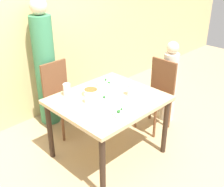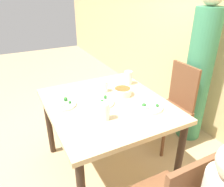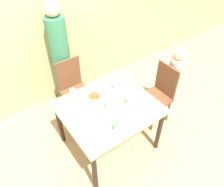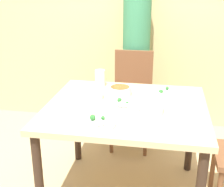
{
  "view_description": "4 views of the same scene",
  "coord_description": "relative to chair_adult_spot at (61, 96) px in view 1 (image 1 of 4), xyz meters",
  "views": [
    {
      "loc": [
        -1.9,
        -1.97,
        2.21
      ],
      "look_at": [
        -0.03,
        -0.09,
        0.87
      ],
      "focal_mm": 45.0,
      "sensor_mm": 36.0,
      "label": 1
    },
    {
      "loc": [
        1.52,
        -0.73,
        1.7
      ],
      "look_at": [
        -0.07,
        0.09,
        0.81
      ],
      "focal_mm": 35.0,
      "sensor_mm": 36.0,
      "label": 2
    },
    {
      "loc": [
        -1.07,
        -1.55,
        2.68
      ],
      "look_at": [
        0.12,
        0.09,
        0.85
      ],
      "focal_mm": 35.0,
      "sensor_mm": 36.0,
      "label": 3
    },
    {
      "loc": [
        0.26,
        -2.04,
        1.62
      ],
      "look_at": [
        -0.11,
        0.03,
        0.84
      ],
      "focal_mm": 50.0,
      "sensor_mm": 36.0,
      "label": 4
    }
  ],
  "objects": [
    {
      "name": "plate_rice_child",
      "position": [
        -0.08,
        -1.2,
        0.27
      ],
      "size": [
        0.22,
        0.22,
        0.06
      ],
      "color": "white",
      "rests_on": "dining_table"
    },
    {
      "name": "plate_rice_adult",
      "position": [
        0.29,
        -0.57,
        0.27
      ],
      "size": [
        0.24,
        0.24,
        0.06
      ],
      "color": "white",
      "rests_on": "dining_table"
    },
    {
      "name": "plate_noodles",
      "position": [
        0.04,
        -0.9,
        0.27
      ],
      "size": [
        0.25,
        0.25,
        0.05
      ],
      "color": "white",
      "rests_on": "dining_table"
    },
    {
      "name": "ground_plane",
      "position": [
        0.05,
        -0.85,
        -0.51
      ],
      "size": [
        10.0,
        10.0,
        0.0
      ],
      "primitive_type": "plane",
      "color": "tan"
    },
    {
      "name": "person_adult",
      "position": [
        -0.0,
        0.31,
        0.32
      ],
      "size": [
        0.28,
        0.28,
        1.73
      ],
      "color": "#387F56",
      "rests_on": "ground_plane"
    },
    {
      "name": "glass_water_short",
      "position": [
        -0.17,
        -0.77,
        0.31
      ],
      "size": [
        0.07,
        0.07,
        0.1
      ],
      "color": "silver",
      "rests_on": "dining_table"
    },
    {
      "name": "glass_water_center",
      "position": [
        0.28,
        -0.97,
        0.32
      ],
      "size": [
        0.07,
        0.07,
        0.14
      ],
      "color": "silver",
      "rests_on": "dining_table"
    },
    {
      "name": "dining_table",
      "position": [
        0.05,
        -0.85,
        0.16
      ],
      "size": [
        1.14,
        1.01,
        0.77
      ],
      "color": "tan",
      "rests_on": "ground_plane"
    },
    {
      "name": "chair_adult_spot",
      "position": [
        0.0,
        0.0,
        0.0
      ],
      "size": [
        0.4,
        0.4,
        0.95
      ],
      "color": "brown",
      "rests_on": "ground_plane"
    },
    {
      "name": "glass_water_tall",
      "position": [
        -0.22,
        -0.47,
        0.32
      ],
      "size": [
        0.08,
        0.08,
        0.14
      ],
      "color": "silver",
      "rests_on": "dining_table"
    },
    {
      "name": "napkin_folded",
      "position": [
        -0.3,
        -0.8,
        0.26
      ],
      "size": [
        0.14,
        0.14,
        0.01
      ],
      "color": "white",
      "rests_on": "dining_table"
    },
    {
      "name": "fork_steel",
      "position": [
        0.43,
        -0.75,
        0.26
      ],
      "size": [
        0.17,
        0.09,
        0.01
      ],
      "color": "silver",
      "rests_on": "dining_table"
    },
    {
      "name": "bowl_curry",
      "position": [
        -0.02,
        -0.65,
        0.29
      ],
      "size": [
        0.17,
        0.17,
        0.07
      ],
      "color": "silver",
      "rests_on": "dining_table"
    },
    {
      "name": "chair_child_spot",
      "position": [
        0.96,
        -0.86,
        0.0
      ],
      "size": [
        0.4,
        0.4,
        0.95
      ],
      "rotation": [
        0.0,
        0.0,
        -1.57
      ],
      "color": "brown",
      "rests_on": "ground_plane"
    },
    {
      "name": "person_child",
      "position": [
        1.24,
        -0.86,
        0.05
      ],
      "size": [
        0.21,
        0.21,
        1.17
      ],
      "color": "beige",
      "rests_on": "ground_plane"
    },
    {
      "name": "wall_back",
      "position": [
        0.05,
        0.57,
        0.84
      ],
      "size": [
        10.0,
        0.06,
        2.7
      ],
      "color": "tan",
      "rests_on": "ground_plane"
    }
  ]
}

